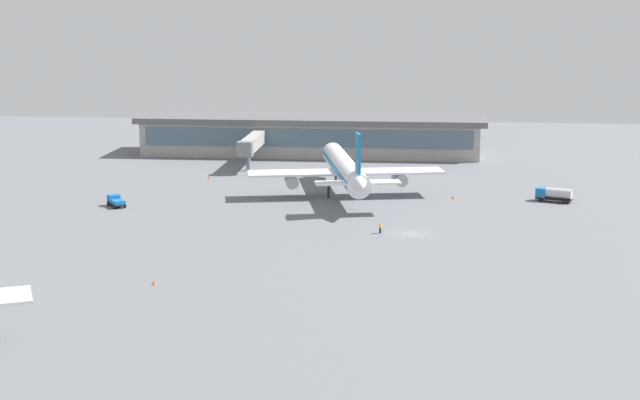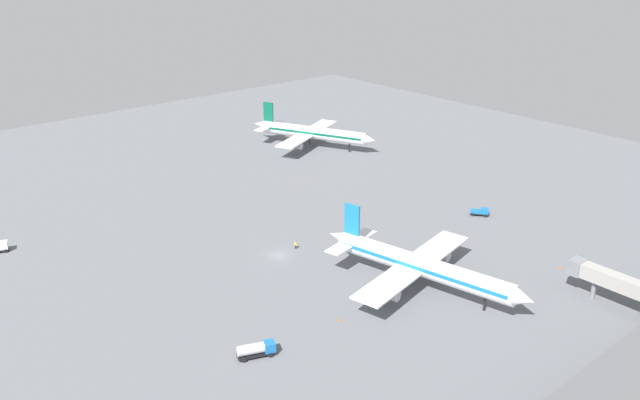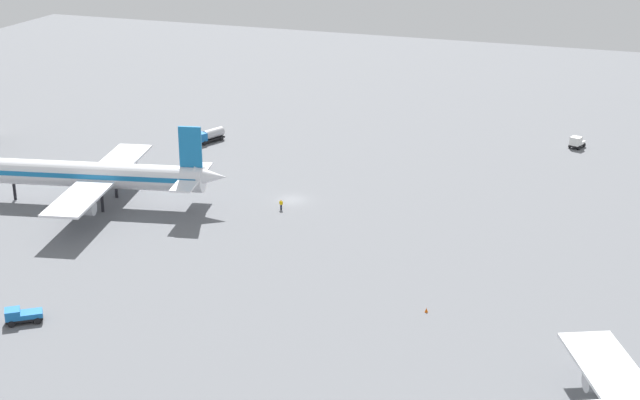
% 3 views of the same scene
% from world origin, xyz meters
% --- Properties ---
extents(ground, '(288.00, 288.00, 0.00)m').
position_xyz_m(ground, '(0.00, 0.00, 0.00)').
color(ground, slate).
extents(airplane_at_gate, '(36.14, 44.46, 13.63)m').
position_xyz_m(airplane_at_gate, '(12.50, -29.50, 4.95)').
color(airplane_at_gate, white).
rests_on(airplane_at_gate, ground).
extents(airplane_taxiing, '(34.36, 41.43, 13.41)m').
position_xyz_m(airplane_taxiing, '(56.42, 56.00, 4.88)').
color(airplane_taxiing, white).
rests_on(airplane_taxiing, ground).
extents(pushback_tractor, '(4.13, 4.67, 1.90)m').
position_xyz_m(pushback_tractor, '(51.45, -15.36, 0.97)').
color(pushback_tractor, black).
rests_on(pushback_tractor, ground).
extents(fuel_truck, '(6.55, 4.15, 2.50)m').
position_xyz_m(fuel_truck, '(-25.08, -27.03, 1.39)').
color(fuel_truck, black).
rests_on(fuel_truck, ground).
extents(baggage_tug, '(3.65, 3.08, 2.30)m').
position_xyz_m(baggage_tug, '(-45.18, 41.03, 1.16)').
color(baggage_tug, black).
rests_on(baggage_tug, ground).
extents(ground_crew_worker, '(0.43, 0.58, 1.67)m').
position_xyz_m(ground_crew_worker, '(4.82, -0.01, 0.85)').
color(ground_crew_worker, '#1E2338').
rests_on(ground_crew_worker, ground).
extents(jet_bridge, '(3.13, 21.45, 6.74)m').
position_xyz_m(jet_bridge, '(34.77, -58.82, 5.14)').
color(jet_bridge, '#9E9993').
rests_on(jet_bridge, ground).
extents(safety_cone_near_gate, '(0.44, 0.44, 0.60)m').
position_xyz_m(safety_cone_near_gate, '(-7.31, -28.19, 0.30)').
color(safety_cone_near_gate, '#EA590C').
rests_on(safety_cone_near_gate, ground).
extents(safety_cone_mid_apron, '(0.44, 0.44, 0.60)m').
position_xyz_m(safety_cone_mid_apron, '(40.97, -43.29, 0.30)').
color(safety_cone_mid_apron, '#EA590C').
rests_on(safety_cone_mid_apron, ground).
extents(safety_cone_far_side, '(0.44, 0.44, 0.60)m').
position_xyz_m(safety_cone_far_side, '(32.11, 30.47, 0.30)').
color(safety_cone_far_side, '#EA590C').
rests_on(safety_cone_far_side, ground).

